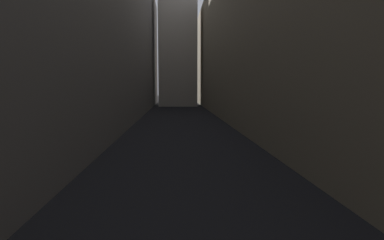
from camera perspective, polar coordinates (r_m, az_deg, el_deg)
name	(u,v)px	position (r m, az deg, el deg)	size (l,w,h in m)	color
ground_plane	(181,124)	(39.86, -1.87, -0.70)	(264.00, 264.00, 0.00)	black
building_block_left	(71,14)	(44.20, -19.62, 16.41)	(14.70, 108.00, 25.81)	slate
building_block_right	(289,29)	(44.44, 15.92, 14.38)	(15.45, 108.00, 22.65)	gray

